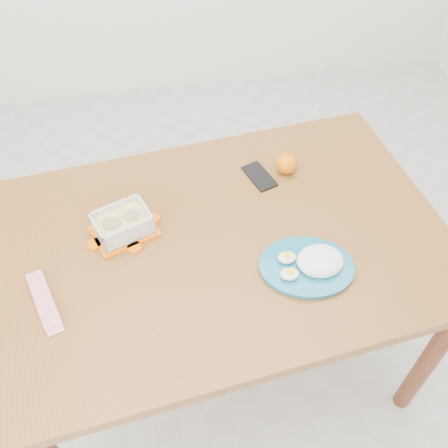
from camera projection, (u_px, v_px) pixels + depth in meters
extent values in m
plane|color=#B7B7B2|center=(236.00, 314.00, 2.15)|extent=(3.50, 3.50, 0.00)
cube|color=brown|center=(224.00, 242.00, 1.47)|extent=(1.39, 1.01, 0.04)
cylinder|color=#612A18|center=(430.00, 358.00, 1.63)|extent=(0.06, 0.06, 0.71)
cylinder|color=#612A18|center=(45.00, 265.00, 1.88)|extent=(0.06, 0.06, 0.71)
cylinder|color=#612A18|center=(333.00, 200.00, 2.10)|extent=(0.06, 0.06, 0.71)
cube|color=orange|center=(124.00, 231.00, 1.46)|extent=(0.21, 0.19, 0.01)
cube|color=silver|center=(122.00, 223.00, 1.44)|extent=(0.19, 0.16, 0.07)
cube|color=tan|center=(123.00, 224.00, 1.44)|extent=(0.17, 0.15, 0.04)
cylinder|color=#988D63|center=(112.00, 225.00, 1.42)|extent=(0.07, 0.07, 0.02)
cylinder|color=#988D63|center=(132.00, 217.00, 1.44)|extent=(0.07, 0.07, 0.02)
sphere|color=orange|center=(287.00, 163.00, 1.61)|extent=(0.07, 0.07, 0.07)
cylinder|color=#176682|center=(306.00, 267.00, 1.38)|extent=(0.31, 0.31, 0.02)
ellipsoid|color=white|center=(321.00, 258.00, 1.35)|extent=(0.15, 0.14, 0.05)
ellipsoid|color=white|center=(287.00, 258.00, 1.37)|extent=(0.06, 0.05, 0.03)
ellipsoid|color=white|center=(290.00, 274.00, 1.34)|extent=(0.06, 0.05, 0.03)
cube|color=red|center=(44.00, 301.00, 1.31)|extent=(0.10, 0.18, 0.02)
cube|color=black|center=(259.00, 176.00, 1.62)|extent=(0.10, 0.14, 0.01)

